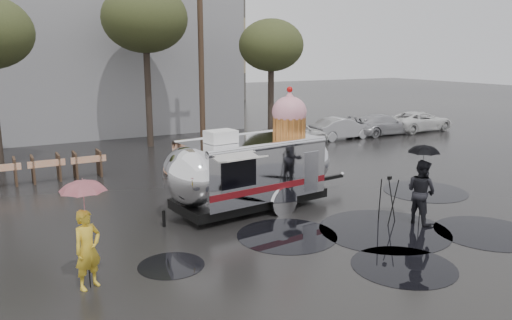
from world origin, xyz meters
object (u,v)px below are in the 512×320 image
airstream_trailer (253,166)px  person_right (421,192)px  person_left (88,249)px  tripod (389,196)px

airstream_trailer → person_right: size_ratio=3.80×
person_left → person_right: bearing=-28.5°
airstream_trailer → person_left: 6.37m
person_left → tripod: bearing=-25.5°
person_left → tripod: person_left is taller
person_left → person_right: person_right is taller
airstream_trailer → tripod: 4.13m
airstream_trailer → tripod: airstream_trailer is taller
airstream_trailer → person_left: airstream_trailer is taller
person_left → person_right: 9.02m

